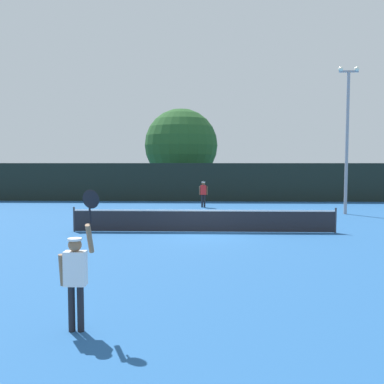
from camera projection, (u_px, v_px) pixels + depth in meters
name	position (u px, v px, depth m)	size (l,w,h in m)	color
ground_plane	(204.00, 232.00, 18.18)	(120.00, 120.00, 0.00)	#235693
tennis_net	(204.00, 220.00, 18.15)	(11.30, 0.08, 1.07)	#232328
perimeter_fence	(204.00, 182.00, 32.46)	(37.43, 0.12, 2.94)	black
player_serving	(76.00, 270.00, 7.45)	(0.67, 0.40, 2.52)	white
player_receiving	(203.00, 192.00, 28.13)	(0.57, 0.25, 1.70)	red
tennis_ball	(213.00, 224.00, 20.24)	(0.07, 0.07, 0.07)	#CCE033
light_pole	(347.00, 131.00, 24.23)	(1.18, 0.28, 8.42)	gray
large_tree	(181.00, 145.00, 38.14)	(6.56, 6.56, 7.81)	brown
parked_car_near	(174.00, 187.00, 38.81)	(2.04, 4.26, 1.69)	white
parked_car_mid	(268.00, 185.00, 40.61)	(2.45, 4.42, 1.69)	#B7B7BC
parked_car_far	(317.00, 186.00, 39.88)	(1.94, 4.22, 1.69)	white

